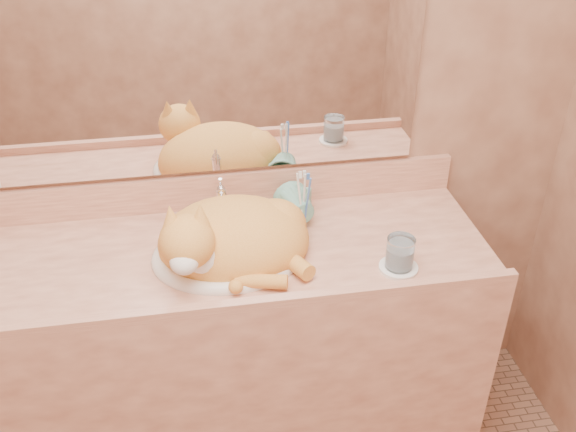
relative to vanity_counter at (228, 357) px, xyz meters
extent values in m
cube|color=brown|center=(0.00, 0.28, 0.82)|extent=(2.40, 0.02, 2.50)
cube|color=white|center=(0.00, 0.26, 0.97)|extent=(1.30, 0.02, 0.80)
imported|color=#66A390|center=(0.24, 0.11, 0.51)|extent=(0.10, 0.10, 0.17)
imported|color=#66A390|center=(0.27, 0.08, 0.48)|extent=(0.14, 0.14, 0.11)
cylinder|color=white|center=(0.50, -0.16, 0.43)|extent=(0.11, 0.11, 0.01)
cylinder|color=silver|center=(0.50, -0.16, 0.48)|extent=(0.08, 0.08, 0.09)
camera|label=1|loc=(-0.06, -1.54, 1.55)|focal=40.00mm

